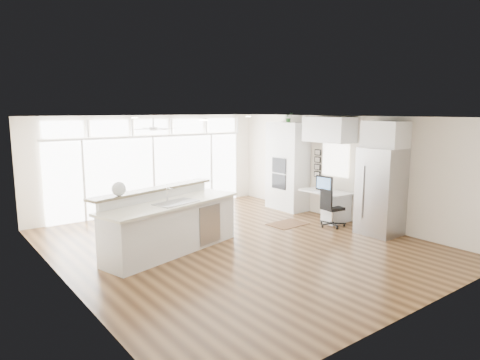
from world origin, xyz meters
TOP-DOWN VIEW (x-y plane):
  - floor at (0.00, 0.00)m, footprint 7.00×8.00m
  - ceiling at (0.00, 0.00)m, footprint 7.00×8.00m
  - wall_back at (0.00, 4.00)m, footprint 7.00×0.04m
  - wall_front at (0.00, -4.00)m, footprint 7.00×0.04m
  - wall_left at (-3.50, 0.00)m, footprint 0.04×8.00m
  - wall_right at (3.50, 0.00)m, footprint 0.04×8.00m
  - glass_wall at (0.00, 3.94)m, footprint 5.80×0.06m
  - transom_row at (0.00, 3.94)m, footprint 5.90×0.06m
  - desk_window at (3.46, 0.30)m, footprint 0.04×0.85m
  - ceiling_fan at (-0.50, 2.80)m, footprint 1.16×1.16m
  - recessed_lights at (0.00, 0.20)m, footprint 3.40×3.00m
  - oven_cabinet at (3.17, 1.80)m, footprint 0.64×1.20m
  - desk_nook at (3.13, 0.30)m, footprint 0.72×1.30m
  - upper_cabinets at (3.17, 0.30)m, footprint 0.64×1.30m
  - refrigerator at (3.11, -1.35)m, footprint 0.76×0.90m
  - fridge_cabinet at (3.17, -1.35)m, footprint 0.64×0.90m
  - framed_photos at (3.46, 0.92)m, footprint 0.06×0.22m
  - kitchen_island at (-1.30, 0.45)m, footprint 3.36×1.97m
  - rug at (2.00, 0.54)m, footprint 0.95×0.70m
  - office_chair at (2.76, -0.25)m, footprint 0.54×0.51m
  - fishbowl at (-2.32, 0.59)m, footprint 0.35×0.35m
  - monitor at (3.05, 0.30)m, footprint 0.13×0.51m
  - keyboard at (2.88, 0.30)m, footprint 0.15×0.34m
  - potted_plant at (3.17, 1.80)m, footprint 0.26×0.28m

SIDE VIEW (x-z plane):
  - floor at x=0.00m, z-range -0.02..0.00m
  - rug at x=2.00m, z-range 0.00..0.01m
  - desk_nook at x=3.13m, z-range 0.00..0.76m
  - office_chair at x=2.76m, z-range 0.00..0.93m
  - kitchen_island at x=-1.30m, z-range 0.00..1.26m
  - keyboard at x=2.88m, z-range 0.76..0.78m
  - monitor at x=3.05m, z-range 0.76..1.18m
  - refrigerator at x=3.11m, z-range 0.00..2.00m
  - glass_wall at x=0.00m, z-range 0.01..2.09m
  - oven_cabinet at x=3.17m, z-range 0.00..2.50m
  - wall_back at x=0.00m, z-range 0.00..2.70m
  - wall_front at x=0.00m, z-range 0.00..2.70m
  - wall_left at x=-3.50m, z-range 0.00..2.70m
  - wall_right at x=3.50m, z-range 0.00..2.70m
  - fishbowl at x=-2.32m, z-range 1.26..1.52m
  - framed_photos at x=3.46m, z-range 1.00..1.80m
  - desk_window at x=3.46m, z-range 1.12..1.98m
  - fridge_cabinet at x=3.17m, z-range 2.00..2.60m
  - upper_cabinets at x=3.17m, z-range 2.03..2.67m
  - transom_row at x=0.00m, z-range 2.18..2.58m
  - ceiling_fan at x=-0.50m, z-range 2.32..2.64m
  - potted_plant at x=3.17m, z-range 2.50..2.71m
  - recessed_lights at x=0.00m, z-range 2.67..2.69m
  - ceiling at x=0.00m, z-range 2.69..2.71m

